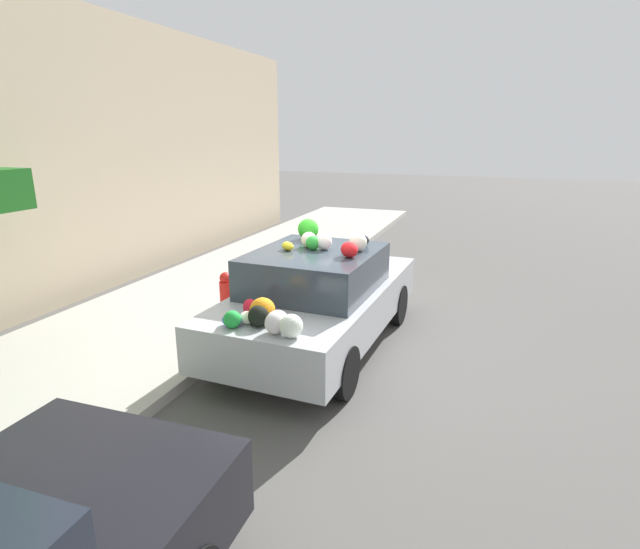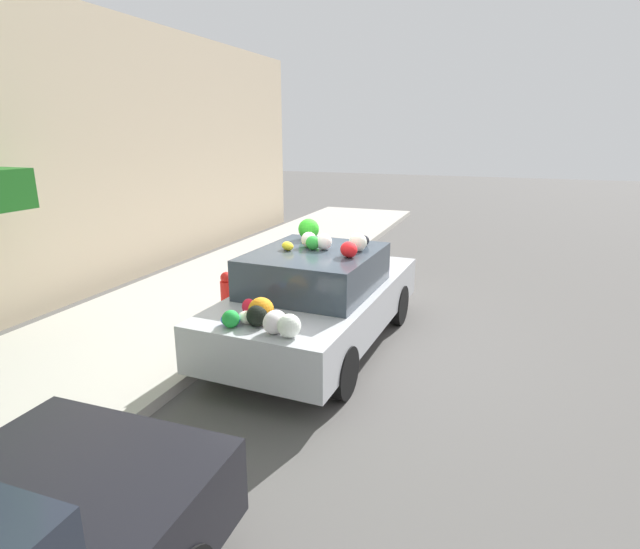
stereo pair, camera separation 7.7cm
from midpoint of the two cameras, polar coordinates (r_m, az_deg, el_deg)
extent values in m
plane|color=#565451|center=(7.17, 0.80, -8.08)|extent=(60.00, 60.00, 0.00)
cube|color=#B2ADA3|center=(8.39, -16.85, -4.62)|extent=(24.00, 3.20, 0.14)
cube|color=#C6B293|center=(9.47, -29.21, 11.61)|extent=(18.00, 0.30, 5.05)
cylinder|color=red|center=(7.95, -10.28, -2.67)|extent=(0.20, 0.20, 0.55)
sphere|color=red|center=(7.85, -10.40, -0.35)|extent=(0.18, 0.18, 0.18)
cube|color=#B7BABF|center=(6.97, 0.32, -3.52)|extent=(4.08, 1.92, 0.58)
cube|color=#333D47|center=(6.66, -0.21, 0.52)|extent=(1.86, 1.62, 0.52)
cylinder|color=black|center=(8.45, -1.50, -2.05)|extent=(0.63, 0.20, 0.62)
cylinder|color=black|center=(7.95, 9.23, -3.44)|extent=(0.63, 0.20, 0.62)
cylinder|color=black|center=(6.42, -10.84, -8.34)|extent=(0.63, 0.20, 0.62)
cylinder|color=black|center=(5.74, 3.03, -11.10)|extent=(0.63, 0.20, 0.62)
ellipsoid|color=orange|center=(8.06, 4.65, 1.88)|extent=(0.19, 0.23, 0.16)
ellipsoid|color=red|center=(6.25, 3.67, 2.85)|extent=(0.34, 0.33, 0.20)
sphere|color=#AE39B2|center=(7.63, 4.31, 1.40)|extent=(0.30, 0.30, 0.25)
ellipsoid|color=white|center=(8.14, 2.04, 2.31)|extent=(0.40, 0.35, 0.23)
ellipsoid|color=yellow|center=(6.64, -3.39, 3.27)|extent=(0.22, 0.24, 0.12)
sphere|color=orange|center=(5.55, -6.35, -4.07)|extent=(0.40, 0.40, 0.29)
sphere|color=green|center=(5.48, -9.77, -5.03)|extent=(0.25, 0.25, 0.19)
sphere|color=purple|center=(7.78, 7.73, 1.20)|extent=(0.20, 0.20, 0.15)
sphere|color=black|center=(6.93, 5.38, 3.89)|extent=(0.17, 0.17, 0.14)
sphere|color=yellow|center=(7.74, 2.04, 1.80)|extent=(0.30, 0.30, 0.29)
sphere|color=green|center=(7.30, -1.00, 5.21)|extent=(0.38, 0.38, 0.30)
ellipsoid|color=blue|center=(5.54, -9.79, -5.09)|extent=(0.21, 0.22, 0.14)
sphere|color=white|center=(6.58, 4.69, 3.68)|extent=(0.26, 0.26, 0.24)
sphere|color=blue|center=(8.63, 1.37, 3.11)|extent=(0.33, 0.33, 0.24)
ellipsoid|color=white|center=(5.25, -4.76, -5.43)|extent=(0.33, 0.27, 0.25)
ellipsoid|color=white|center=(5.58, -8.02, -4.85)|extent=(0.26, 0.26, 0.14)
sphere|color=purple|center=(8.63, 1.03, 3.18)|extent=(0.36, 0.36, 0.25)
sphere|color=black|center=(5.47, -6.78, -4.69)|extent=(0.32, 0.32, 0.24)
ellipsoid|color=purple|center=(8.42, 4.72, 2.41)|extent=(0.33, 0.25, 0.14)
sphere|color=white|center=(6.65, 0.80, 3.76)|extent=(0.30, 0.30, 0.21)
sphere|color=green|center=(6.65, -0.49, 3.65)|extent=(0.26, 0.26, 0.19)
sphere|color=white|center=(5.15, -3.12, -5.87)|extent=(0.28, 0.28, 0.25)
sphere|color=orange|center=(8.30, 2.59, 2.46)|extent=(0.27, 0.27, 0.20)
ellipsoid|color=red|center=(5.80, -7.76, -3.70)|extent=(0.22, 0.23, 0.20)
sphere|color=white|center=(6.79, -0.97, 4.00)|extent=(0.23, 0.23, 0.21)
camera|label=1|loc=(0.04, -89.68, 0.09)|focal=28.00mm
camera|label=2|loc=(0.04, 90.32, -0.09)|focal=28.00mm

